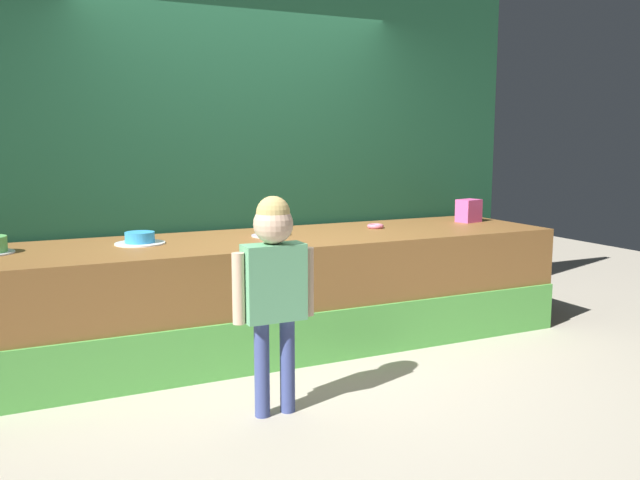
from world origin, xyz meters
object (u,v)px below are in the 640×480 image
at_px(pink_box, 469,211).
at_px(cake_right, 269,230).
at_px(donut, 375,226).
at_px(cake_center, 140,239).
at_px(child_figure, 274,275).

xyz_separation_m(pink_box, cake_right, (-1.85, -0.06, -0.05)).
height_order(donut, cake_right, cake_right).
relative_size(donut, cake_center, 0.39).
height_order(donut, cake_center, cake_center).
bearing_deg(pink_box, donut, -179.62).
distance_m(child_figure, cake_center, 1.35).
xyz_separation_m(donut, cake_center, (-1.85, -0.02, 0.02)).
bearing_deg(pink_box, child_figure, -150.71).
bearing_deg(child_figure, donut, 43.03).
relative_size(cake_center, cake_right, 1.26).
relative_size(pink_box, cake_right, 0.73).
xyz_separation_m(pink_box, donut, (-0.92, -0.01, -0.08)).
bearing_deg(cake_center, child_figure, -69.51).
bearing_deg(cake_right, child_figure, -110.09).
height_order(pink_box, cake_right, pink_box).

